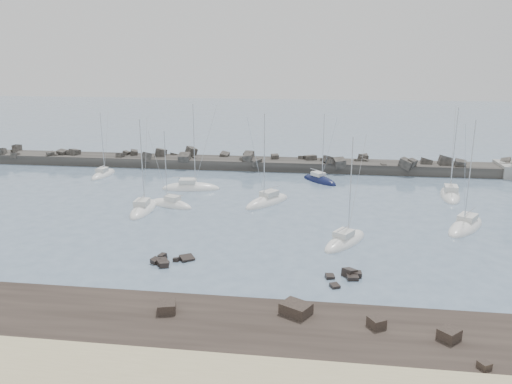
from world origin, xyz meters
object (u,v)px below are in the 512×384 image
Objects in this scene: sailboat_9 at (465,227)px; sailboat_3 at (191,188)px; sailboat_5 at (267,202)px; sailboat_8 at (450,196)px; sailboat_4 at (171,205)px; sailboat_2 at (143,210)px; sailboat_6 at (345,242)px; sailboat_7 at (319,181)px; sailboat_1 at (103,175)px.

sailboat_3 is at bearing 160.57° from sailboat_9.
sailboat_8 is at bearing 14.91° from sailboat_5.
sailboat_2 is at bearing -137.67° from sailboat_4.
sailboat_6 is 16.98m from sailboat_9.
sailboat_8 is (20.16, -7.14, 0.02)m from sailboat_7.
sailboat_9 is at bearing -19.43° from sailboat_3.
sailboat_2 is 1.04× the size of sailboat_6.
sailboat_6 is at bearing -33.88° from sailboat_1.
sailboat_4 is 0.93× the size of sailboat_7.
sailboat_4 is at bearing -165.75° from sailboat_8.
sailboat_1 is 0.83× the size of sailboat_9.
sailboat_4 is at bearing -140.26° from sailboat_7.
sailboat_1 is at bearing 156.77° from sailboat_5.
sailboat_9 reaches higher than sailboat_4.
sailboat_2 is 31.87m from sailboat_7.
sailboat_5 reaches higher than sailboat_2.
sailboat_6 is (42.35, -28.43, 0.00)m from sailboat_1.
sailboat_7 reaches higher than sailboat_1.
sailboat_1 is 0.92× the size of sailboat_6.
sailboat_8 is 1.00× the size of sailboat_9.
sailboat_4 is 0.80× the size of sailboat_9.
sailboat_8 reaches higher than sailboat_5.
sailboat_9 reaches higher than sailboat_5.
sailboat_5 reaches higher than sailboat_4.
sailboat_5 reaches higher than sailboat_6.
sailboat_9 is at bearing -95.90° from sailboat_8.
sailboat_1 is at bearing 146.12° from sailboat_6.
sailboat_1 is at bearing 136.82° from sailboat_4.
sailboat_2 is at bearing -106.21° from sailboat_3.
sailboat_3 is at bearing 87.27° from sailboat_4.
sailboat_8 is at bearing 14.25° from sailboat_4.
sailboat_6 is at bearing -83.60° from sailboat_7.
sailboat_7 is at bearing 39.74° from sailboat_4.
sailboat_9 is (18.62, -22.06, -0.00)m from sailboat_7.
sailboat_7 is (-3.30, 29.38, -0.00)m from sailboat_6.
sailboat_3 reaches higher than sailboat_4.
sailboat_8 is (40.95, 1.02, 0.02)m from sailboat_3.
sailboat_3 is at bearing -158.56° from sailboat_7.
sailboat_2 is 0.96× the size of sailboat_5.
sailboat_9 reaches higher than sailboat_7.
sailboat_3 is 14.74m from sailboat_5.
sailboat_5 is (13.76, 3.16, 0.01)m from sailboat_4.
sailboat_6 is at bearing -54.09° from sailboat_5.
sailboat_9 is at bearing -20.11° from sailboat_1.
sailboat_2 is 1.18× the size of sailboat_4.
sailboat_7 is 21.39m from sailboat_8.
sailboat_3 is at bearing -178.57° from sailboat_8.
sailboat_1 is 34.35m from sailboat_5.
sailboat_6 is 0.90× the size of sailboat_9.
sailboat_1 is 59.53m from sailboat_8.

